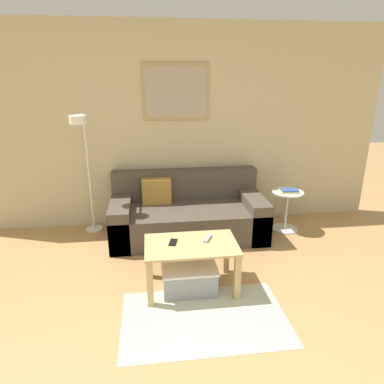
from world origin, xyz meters
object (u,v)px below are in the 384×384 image
Objects in this scene: coffee_table at (191,253)px; cell_phone at (173,242)px; floor_lamp at (84,153)px; remote_control at (208,238)px; storage_bin at (189,276)px; couch at (187,214)px; side_table at (286,207)px; book_stack at (289,191)px.

cell_phone is at bearing 165.50° from coffee_table.
remote_control is (1.26, -1.17, -0.60)m from floor_lamp.
storage_bin is at bearing -129.77° from remote_control.
remote_control is 1.07× the size of cell_phone.
couch is at bearing 90.81° from cell_phone.
coffee_table is at bearing -140.65° from side_table.
side_table is 3.49× the size of remote_control.
side_table is at bearing 69.00° from remote_control.
floor_lamp is at bearing 165.11° from remote_control.
storage_bin is at bearing -95.70° from couch.
couch reaches higher than storage_bin.
couch is 3.66× the size of storage_bin.
book_stack is (1.29, -0.05, 0.28)m from couch.
floor_lamp is 2.59m from side_table.
book_stack is at bearing -81.56° from side_table.
book_stack is (0.00, -0.02, 0.22)m from side_table.
floor_lamp is (-1.10, 1.23, 0.71)m from coffee_table.
floor_lamp reaches higher than book_stack.
cell_phone is (-1.55, -1.06, -0.08)m from book_stack.
book_stack is at bearing -2.42° from couch.
floor_lamp is at bearing 131.75° from coffee_table.
coffee_table is 6.06× the size of cell_phone.
cell_phone is (-1.54, -1.09, 0.15)m from side_table.
storage_bin is at bearing -141.55° from book_stack.
coffee_table is (-0.09, -1.16, 0.10)m from couch.
coffee_table is at bearing -129.97° from remote_control.
couch is at bearing 84.30° from storage_bin.
side_table is at bearing 48.94° from cell_phone.
cell_phone reaches higher than coffee_table.
storage_bin is at bearing -140.87° from side_table.
coffee_table reaches higher than storage_bin.
floor_lamp is at bearing 176.51° from couch.
storage_bin is 1.84m from book_stack.
remote_control is (-1.22, -1.04, -0.07)m from book_stack.
couch reaches higher than side_table.
storage_bin is at bearing -156.24° from coffee_table.
storage_bin is 0.34× the size of floor_lamp.
couch is 13.35× the size of cell_phone.
couch reaches higher than coffee_table.
storage_bin is (-0.12, -1.17, -0.14)m from couch.
storage_bin is 2.10× the size of book_stack.
cell_phone is (-0.26, -1.12, 0.20)m from couch.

